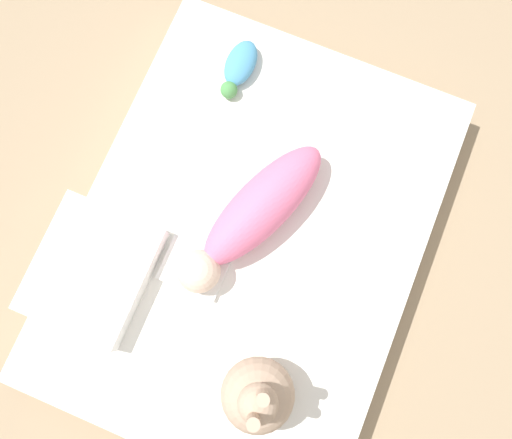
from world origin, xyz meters
TOP-DOWN VIEW (x-y plane):
  - ground_plane at (0.00, 0.00)m, footprint 12.00×12.00m
  - bed_mattress at (0.00, 0.00)m, footprint 1.34×1.02m
  - burp_cloth at (0.12, -0.11)m, footprint 0.22×0.19m
  - swaddled_baby at (-0.05, -0.01)m, footprint 0.56×0.32m
  - pillow at (0.27, -0.38)m, footprint 0.37×0.32m
  - bunny_plush at (0.40, 0.20)m, footprint 0.20×0.20m
  - turtle_plush at (-0.48, -0.24)m, footprint 0.20×0.09m

SIDE VIEW (x-z plane):
  - ground_plane at x=0.00m, z-range 0.00..0.00m
  - bed_mattress at x=0.00m, z-range 0.00..0.15m
  - burp_cloth at x=0.12m, z-range 0.15..0.17m
  - turtle_plush at x=-0.48m, z-range 0.15..0.21m
  - pillow at x=0.27m, z-range 0.15..0.23m
  - swaddled_baby at x=-0.05m, z-range 0.15..0.30m
  - bunny_plush at x=0.40m, z-range 0.10..0.44m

